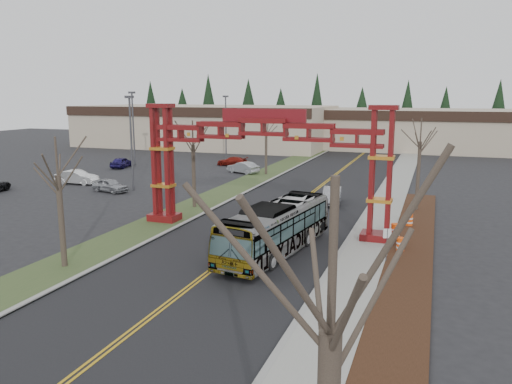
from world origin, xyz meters
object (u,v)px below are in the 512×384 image
at_px(parked_car_mid_a, 232,161).
at_px(light_pole_far, 226,122).
at_px(bare_tree_median_near, 58,176).
at_px(bare_tree_median_mid, 193,146).
at_px(barrel_south, 401,245).
at_px(retail_building_west, 207,126).
at_px(transit_bus, 276,228).
at_px(parked_car_near_b, 77,177).
at_px(barrel_mid, 395,232).
at_px(retail_building_east, 430,129).
at_px(bare_tree_right_near, 330,336).
at_px(parked_car_near_a, 110,185).
at_px(light_pole_mid, 133,123).
at_px(light_pole_near, 131,136).
at_px(bare_tree_median_far, 266,132).
at_px(gateway_arch, 263,147).
at_px(parked_car_mid_b, 122,162).
at_px(street_sign, 387,238).
at_px(barrel_north, 409,220).
at_px(parked_car_far_a, 243,168).
at_px(silver_sedan, 332,196).
at_px(bare_tree_right_far, 420,142).

relative_size(parked_car_mid_a, light_pole_far, 0.45).
bearing_deg(bare_tree_median_near, bare_tree_median_mid, 90.00).
relative_size(parked_car_mid_a, barrel_south, 4.55).
distance_m(retail_building_west, transit_bus, 66.90).
xyz_separation_m(parked_car_near_b, barrel_mid, (34.21, -10.18, -0.21)).
bearing_deg(parked_car_near_b, retail_building_east, -39.35).
distance_m(bare_tree_right_near, barrel_south, 24.94).
relative_size(parked_car_near_a, light_pole_far, 0.42).
xyz_separation_m(retail_building_west, bare_tree_median_near, (22.00, -65.01, 1.43)).
bearing_deg(bare_tree_median_near, light_pole_mid, 117.98).
bearing_deg(light_pole_far, light_pole_near, -85.91).
relative_size(retail_building_west, bare_tree_median_far, 6.35).
bearing_deg(retail_building_west, parked_car_near_a, -76.50).
height_order(bare_tree_median_far, light_pole_near, light_pole_near).
bearing_deg(light_pole_mid, light_pole_far, 57.54).
xyz_separation_m(gateway_arch, parked_car_mid_b, (-27.95, 23.26, -5.27)).
distance_m(bare_tree_median_mid, bare_tree_median_far, 19.17).
xyz_separation_m(light_pole_mid, street_sign, (36.52, -29.99, -4.30)).
bearing_deg(barrel_mid, retail_building_west, 126.32).
bearing_deg(parked_car_mid_a, bare_tree_median_far, 51.68).
height_order(light_pole_near, barrel_mid, light_pole_near).
xyz_separation_m(bare_tree_median_mid, barrel_north, (17.72, -0.43, -4.82)).
bearing_deg(light_pole_mid, light_pole_near, -57.17).
bearing_deg(barrel_north, street_sign, -95.09).
relative_size(gateway_arch, bare_tree_right_near, 2.15).
bearing_deg(barrel_mid, parked_car_mid_a, 129.37).
xyz_separation_m(parked_car_mid_a, bare_tree_median_mid, (6.86, -24.94, 4.71)).
relative_size(parked_car_near_b, light_pole_mid, 0.46).
relative_size(bare_tree_right_near, light_pole_far, 0.90).
bearing_deg(parked_car_far_a, parked_car_mid_b, -63.22).
bearing_deg(retail_building_east, gateway_arch, -99.17).
relative_size(retail_building_east, silver_sedan, 8.62).
bearing_deg(parked_car_mid_b, light_pole_mid, -106.58).
bearing_deg(light_pole_far, transit_bus, -63.15).
height_order(bare_tree_median_far, barrel_north, bare_tree_median_far).
bearing_deg(parked_car_near_b, transit_bus, -124.16).
xyz_separation_m(retail_building_east, light_pole_near, (-27.40, -51.93, 1.96)).
bearing_deg(bare_tree_median_far, parked_car_near_a, -125.17).
distance_m(parked_car_near_a, bare_tree_median_far, 19.76).
xyz_separation_m(gateway_arch, transit_bus, (2.40, -4.53, -4.43)).
height_order(parked_car_mid_b, bare_tree_right_far, bare_tree_right_far).
relative_size(bare_tree_median_mid, bare_tree_median_far, 1.03).
xyz_separation_m(bare_tree_median_near, bare_tree_right_far, (18.00, 21.30, 0.54)).
relative_size(transit_bus, parked_car_near_a, 2.81).
bearing_deg(bare_tree_median_near, parked_car_mid_a, 99.50).
bearing_deg(barrel_mid, parked_car_mid_b, 148.80).
relative_size(retail_building_east, barrel_north, 37.74).
height_order(gateway_arch, light_pole_mid, light_pole_mid).
distance_m(bare_tree_right_near, street_sign, 22.45).
bearing_deg(bare_tree_right_near, parked_car_far_a, 112.64).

